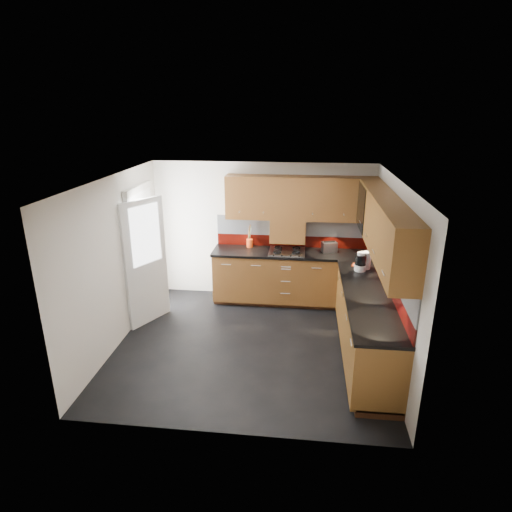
# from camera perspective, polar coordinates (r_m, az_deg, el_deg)

# --- Properties ---
(room) EXTENTS (4.00, 3.80, 2.64)m
(room) POSITION_cam_1_polar(r_m,az_deg,el_deg) (5.73, -0.89, 1.22)
(room) COLOR black
(base_cabinets) EXTENTS (2.70, 3.20, 0.95)m
(base_cabinets) POSITION_cam_1_polar(r_m,az_deg,el_deg) (6.75, 9.01, -5.79)
(base_cabinets) COLOR #582C13
(base_cabinets) RESTS_ON room
(countertop) EXTENTS (2.72, 3.22, 0.04)m
(countertop) POSITION_cam_1_polar(r_m,az_deg,el_deg) (6.55, 9.12, -2.02)
(countertop) COLOR black
(countertop) RESTS_ON base_cabinets
(backsplash) EXTENTS (2.70, 3.20, 0.54)m
(backsplash) POSITION_cam_1_polar(r_m,az_deg,el_deg) (6.68, 11.08, 0.93)
(backsplash) COLOR #691009
(backsplash) RESTS_ON countertop
(upper_cabinets) EXTENTS (2.50, 3.20, 0.72)m
(upper_cabinets) POSITION_cam_1_polar(r_m,az_deg,el_deg) (6.36, 11.12, 5.90)
(upper_cabinets) COLOR #582C13
(upper_cabinets) RESTS_ON room
(extractor_hood) EXTENTS (0.60, 0.33, 0.40)m
(extractor_hood) POSITION_cam_1_polar(r_m,az_deg,el_deg) (7.31, 4.27, 3.45)
(extractor_hood) COLOR #582C13
(extractor_hood) RESTS_ON room
(glass_cabinet) EXTENTS (0.32, 0.80, 0.66)m
(glass_cabinet) POSITION_cam_1_polar(r_m,az_deg,el_deg) (6.69, 15.08, 6.48)
(glass_cabinet) COLOR black
(glass_cabinet) RESTS_ON room
(back_door) EXTENTS (0.42, 1.19, 2.04)m
(back_door) POSITION_cam_1_polar(r_m,az_deg,el_deg) (7.00, -14.68, -0.02)
(back_door) COLOR white
(back_door) RESTS_ON room
(gas_hob) EXTENTS (0.61, 0.53, 0.05)m
(gas_hob) POSITION_cam_1_polar(r_m,az_deg,el_deg) (7.25, 4.15, 0.62)
(gas_hob) COLOR silver
(gas_hob) RESTS_ON countertop
(utensil_pot) EXTENTS (0.11, 0.11, 0.41)m
(utensil_pot) POSITION_cam_1_polar(r_m,az_deg,el_deg) (7.48, -0.85, 1.89)
(utensil_pot) COLOR #E74915
(utensil_pot) RESTS_ON countertop
(toaster) EXTENTS (0.28, 0.21, 0.18)m
(toaster) POSITION_cam_1_polar(r_m,az_deg,el_deg) (7.34, 9.74, 1.20)
(toaster) COLOR silver
(toaster) RESTS_ON countertop
(food_processor) EXTENTS (0.17, 0.17, 0.29)m
(food_processor) POSITION_cam_1_polar(r_m,az_deg,el_deg) (6.58, 13.75, -0.83)
(food_processor) COLOR white
(food_processor) RESTS_ON countertop
(paper_towel) EXTENTS (0.15, 0.15, 0.27)m
(paper_towel) POSITION_cam_1_polar(r_m,az_deg,el_deg) (6.68, 14.51, -0.57)
(paper_towel) COLOR white
(paper_towel) RESTS_ON countertop
(orange_cloth) EXTENTS (0.19, 0.18, 0.02)m
(orange_cloth) POSITION_cam_1_polar(r_m,az_deg,el_deg) (6.81, 13.35, -1.21)
(orange_cloth) COLOR #DF4618
(orange_cloth) RESTS_ON countertop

